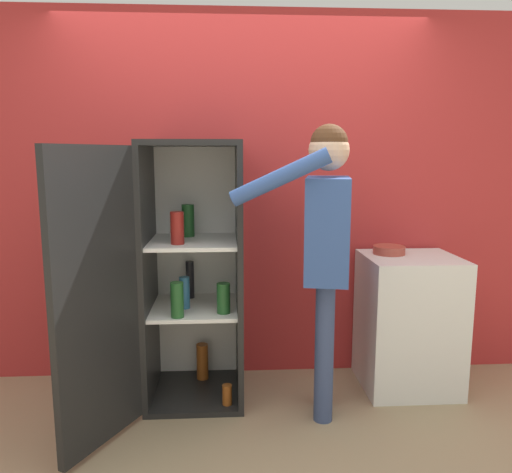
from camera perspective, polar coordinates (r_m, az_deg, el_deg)
ground_plane at (r=2.99m, az=-0.61°, el=-22.62°), size 12.00×12.00×0.00m
wall_back at (r=3.53m, az=-1.45°, el=4.33°), size 7.00×0.06×2.55m
refrigerator at (r=3.18m, az=-9.04°, el=-4.54°), size 0.94×1.18×1.67m
person at (r=2.95m, az=7.93°, el=0.26°), size 0.74×0.58×1.76m
counter at (r=3.59m, az=17.01°, el=-9.35°), size 0.62×0.57×0.91m
bowl at (r=3.51m, az=14.96°, el=-1.50°), size 0.21×0.21×0.06m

